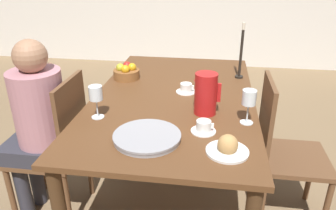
# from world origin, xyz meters

# --- Properties ---
(ground_plane) EXTENTS (20.00, 20.00, 0.00)m
(ground_plane) POSITION_xyz_m (0.00, 0.00, 0.00)
(ground_plane) COLOR #7F6647
(dining_table) EXTENTS (1.03, 1.74, 0.77)m
(dining_table) POSITION_xyz_m (0.00, 0.00, 0.67)
(dining_table) COLOR brown
(dining_table) RESTS_ON ground_plane
(chair_person_side) EXTENTS (0.42, 0.42, 0.96)m
(chair_person_side) POSITION_xyz_m (-0.70, -0.30, 0.51)
(chair_person_side) COLOR brown
(chair_person_side) RESTS_ON ground_plane
(chair_opposite) EXTENTS (0.42, 0.42, 0.96)m
(chair_opposite) POSITION_xyz_m (0.70, -0.14, 0.51)
(chair_opposite) COLOR brown
(chair_opposite) RESTS_ON ground_plane
(person_seated) EXTENTS (0.39, 0.41, 1.20)m
(person_seated) POSITION_xyz_m (-0.79, -0.34, 0.71)
(person_seated) COLOR #33333D
(person_seated) RESTS_ON ground_plane
(red_pitcher) EXTENTS (0.15, 0.13, 0.24)m
(red_pitcher) POSITION_xyz_m (0.21, -0.23, 0.89)
(red_pitcher) COLOR red
(red_pitcher) RESTS_ON dining_table
(wine_glass_water) EXTENTS (0.08, 0.08, 0.19)m
(wine_glass_water) POSITION_xyz_m (0.44, -0.32, 0.91)
(wine_glass_water) COLOR white
(wine_glass_water) RESTS_ON dining_table
(wine_glass_juice) EXTENTS (0.08, 0.08, 0.19)m
(wine_glass_juice) POSITION_xyz_m (-0.38, -0.38, 0.91)
(wine_glass_juice) COLOR white
(wine_glass_juice) RESTS_ON dining_table
(teacup_near_person) EXTENTS (0.13, 0.13, 0.06)m
(teacup_near_person) POSITION_xyz_m (0.21, -0.46, 0.80)
(teacup_near_person) COLOR white
(teacup_near_person) RESTS_ON dining_table
(teacup_across) EXTENTS (0.13, 0.13, 0.06)m
(teacup_across) POSITION_xyz_m (0.07, 0.07, 0.80)
(teacup_across) COLOR white
(teacup_across) RESTS_ON dining_table
(serving_tray) EXTENTS (0.34, 0.34, 0.03)m
(serving_tray) POSITION_xyz_m (-0.06, -0.58, 0.79)
(serving_tray) COLOR #9E9EA3
(serving_tray) RESTS_ON dining_table
(bread_plate) EXTENTS (0.20, 0.20, 0.10)m
(bread_plate) POSITION_xyz_m (0.33, -0.64, 0.80)
(bread_plate) COLOR white
(bread_plate) RESTS_ON dining_table
(fruit_bowl) EXTENTS (0.19, 0.19, 0.12)m
(fruit_bowl) POSITION_xyz_m (-0.39, 0.28, 0.82)
(fruit_bowl) COLOR brown
(fruit_bowl) RESTS_ON dining_table
(candlestick_tall) EXTENTS (0.06, 0.06, 0.41)m
(candlestick_tall) POSITION_xyz_m (0.44, 0.41, 0.94)
(candlestick_tall) COLOR black
(candlestick_tall) RESTS_ON dining_table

